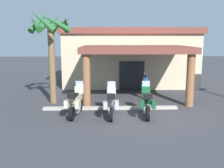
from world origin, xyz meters
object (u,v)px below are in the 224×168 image
at_px(motorcycle_cream, 76,102).
at_px(motorcycle_silver, 111,103).
at_px(motel_building, 129,56).
at_px(palm_tree_roadside, 50,35).
at_px(pedestrian, 145,83).
at_px(motorcycle_green, 147,102).

height_order(motorcycle_cream, motorcycle_silver, same).
bearing_deg(motel_building, motorcycle_silver, -99.25).
xyz_separation_m(motel_building, palm_tree_roadside, (-5.09, -6.30, 1.61)).
xyz_separation_m(motorcycle_silver, palm_tree_roadside, (-3.35, 2.83, 3.21)).
relative_size(pedestrian, palm_tree_roadside, 0.33).
height_order(motorcycle_silver, palm_tree_roadside, palm_tree_roadside).
xyz_separation_m(motel_building, motorcycle_silver, (-1.74, -9.13, -1.60)).
bearing_deg(pedestrian, motorcycle_silver, -134.18).
bearing_deg(motorcycle_cream, motorcycle_green, -83.79).
bearing_deg(motorcycle_green, motorcycle_silver, 96.57).
height_order(motorcycle_green, palm_tree_roadside, palm_tree_roadside).
relative_size(motorcycle_cream, motorcycle_green, 1.00).
bearing_deg(motorcycle_silver, palm_tree_roadside, 52.11).
distance_m(motorcycle_cream, palm_tree_roadside, 4.46).
distance_m(motorcycle_silver, motorcycle_green, 1.73).
height_order(motorcycle_cream, pedestrian, pedestrian).
height_order(motel_building, motorcycle_silver, motel_building).
relative_size(motorcycle_cream, motorcycle_silver, 1.00).
distance_m(motorcycle_cream, motorcycle_silver, 1.74).
xyz_separation_m(motel_building, motorcycle_green, (-0.01, -9.09, -1.60)).
xyz_separation_m(pedestrian, palm_tree_roadside, (-5.55, -0.75, 2.90)).
distance_m(pedestrian, palm_tree_roadside, 6.31).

